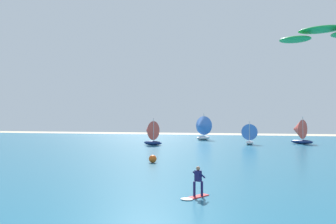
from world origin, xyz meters
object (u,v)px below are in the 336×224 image
Objects in this scene: sailboat_outermost at (299,131)px; marker_buoy at (153,159)px; kitesurfer at (196,186)px; kite at (321,34)px; sailboat_anchored_offshore at (202,128)px; sailboat_center_horizon at (250,134)px; sailboat_mid_right at (150,133)px.

marker_buoy is at bearing -118.74° from sailboat_outermost.
kitesurfer is 0.31× the size of kite.
sailboat_anchored_offshore is at bearing 109.15° from kite.
kite is 1.59× the size of sailboat_center_horizon.
sailboat_outermost reaches higher than sailboat_mid_right.
kitesurfer is at bearing -93.47° from sailboat_center_horizon.
kitesurfer is at bearing -69.45° from sailboat_mid_right.
sailboat_mid_right is (-21.75, 28.28, -8.53)m from kite.
sailboat_center_horizon is (-5.38, 33.95, -8.79)m from kite.
kitesurfer is at bearing -103.44° from sailboat_outermost.
sailboat_center_horizon is (2.57, 42.46, 1.20)m from kitesurfer.
kitesurfer is at bearing -82.03° from sailboat_anchored_offshore.
kite is 8.06× the size of marker_buoy.
marker_buoy is (7.24, -23.00, -1.68)m from sailboat_mid_right.
sailboat_mid_right is 0.81× the size of sailboat_anchored_offshore.
kite is 36.68m from sailboat_mid_right.
sailboat_outermost reaches higher than kitesurfer.
sailboat_mid_right is (-24.69, -8.82, -0.13)m from sailboat_outermost.
kite reaches higher than sailboat_mid_right.
sailboat_center_horizon is at bearing 19.12° from sailboat_mid_right.
kite is at bearing -70.85° from sailboat_anchored_offshore.
sailboat_anchored_offshore is at bearing 67.96° from sailboat_mid_right.
kitesurfer is 15.35m from kite.
kite reaches higher than sailboat_outermost.
sailboat_center_horizon reaches higher than marker_buoy.
sailboat_mid_right reaches higher than sailboat_center_horizon.
kitesurfer is 2.54× the size of marker_buoy.
kite reaches higher than kitesurfer.
kite reaches higher than sailboat_center_horizon.
sailboat_outermost reaches higher than sailboat_center_horizon.
sailboat_anchored_offshore is at bearing 91.21° from marker_buoy.
sailboat_mid_right is at bearing 107.48° from marker_buoy.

